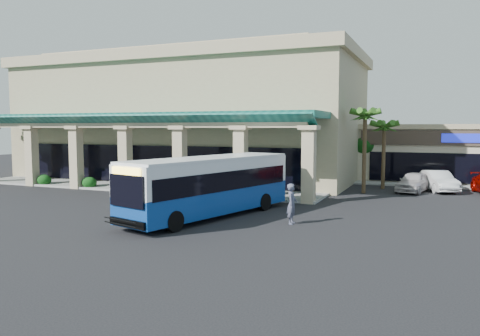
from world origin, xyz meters
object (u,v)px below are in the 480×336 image
at_px(car_silver, 414,182).
at_px(car_white, 438,181).
at_px(transit_bus, 210,187).
at_px(pedestrian, 292,204).

xyz_separation_m(car_silver, car_white, (1.59, 1.12, 0.02)).
height_order(transit_bus, pedestrian, transit_bus).
relative_size(transit_bus, pedestrian, 5.70).
relative_size(pedestrian, car_silver, 0.46).
distance_m(pedestrian, car_silver, 15.02).
bearing_deg(car_white, car_silver, -166.35).
bearing_deg(car_white, pedestrian, -134.50).
bearing_deg(car_silver, transit_bus, -109.73).
relative_size(transit_bus, car_white, 2.46).
bearing_deg(car_silver, pedestrian, -95.21).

